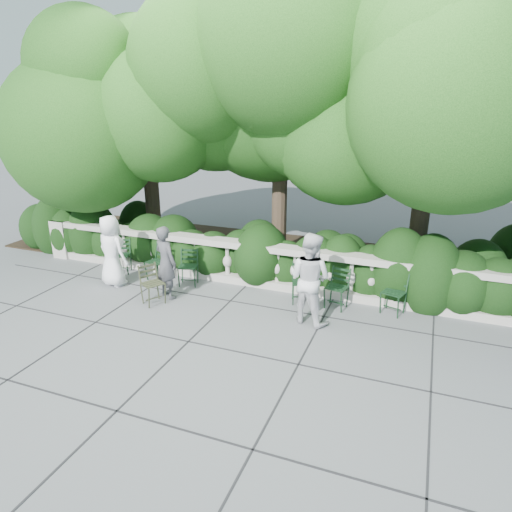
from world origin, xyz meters
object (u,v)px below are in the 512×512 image
(chair_a, at_px, (153,282))
(chair_f, at_px, (333,310))
(chair_b, at_px, (121,275))
(person_businessman, at_px, (112,251))
(chair_d, at_px, (389,316))
(person_casual_man, at_px, (310,278))
(chair_e, at_px, (302,305))
(person_woman_grey, at_px, (166,262))
(chair_weathered, at_px, (157,306))
(chair_c, at_px, (187,287))

(chair_a, bearing_deg, chair_f, 15.88)
(chair_a, xyz_separation_m, chair_b, (-0.98, 0.11, 0.00))
(chair_b, relative_size, person_businessman, 0.52)
(chair_a, height_order, chair_b, same)
(chair_d, distance_m, person_casual_man, 1.84)
(chair_e, height_order, chair_f, same)
(chair_b, relative_size, person_woman_grey, 0.54)
(chair_weathered, bearing_deg, person_woman_grey, 34.85)
(person_woman_grey, bearing_deg, chair_b, 0.44)
(chair_a, height_order, person_casual_man, person_casual_man)
(chair_d, bearing_deg, person_woman_grey, -152.27)
(chair_f, bearing_deg, person_woman_grey, -159.01)
(chair_b, xyz_separation_m, chair_c, (1.88, -0.11, 0.00))
(chair_d, height_order, chair_f, same)
(chair_e, height_order, person_casual_man, person_casual_man)
(chair_f, relative_size, chair_weathered, 1.00)
(chair_e, xyz_separation_m, chair_weathered, (-2.75, -1.10, 0.00))
(person_woman_grey, bearing_deg, person_businessman, 16.35)
(chair_b, relative_size, chair_d, 1.00)
(chair_e, height_order, person_businessman, person_businessman)
(chair_a, xyz_separation_m, chair_c, (0.90, 0.00, 0.00))
(chair_c, height_order, chair_f, same)
(chair_a, bearing_deg, person_woman_grey, -21.80)
(chair_c, relative_size, chair_weathered, 1.00)
(chair_d, distance_m, chair_weathered, 4.65)
(person_woman_grey, bearing_deg, chair_weathered, 116.15)
(chair_a, xyz_separation_m, chair_weathered, (0.80, -1.06, 0.00))
(chair_b, xyz_separation_m, chair_weathered, (1.78, -1.17, 0.00))
(chair_b, xyz_separation_m, person_casual_man, (4.83, -0.69, 0.88))
(chair_weathered, xyz_separation_m, person_businessman, (-1.52, 0.63, 0.81))
(chair_b, height_order, chair_f, same)
(chair_a, relative_size, chair_b, 1.00)
(chair_f, xyz_separation_m, person_businessman, (-4.92, -0.46, 0.81))
(chair_f, bearing_deg, chair_weathered, -151.36)
(chair_e, distance_m, person_woman_grey, 2.96)
(chair_b, xyz_separation_m, person_businessman, (0.26, -0.54, 0.81))
(chair_c, xyz_separation_m, person_casual_man, (2.95, -0.59, 0.88))
(person_woman_grey, bearing_deg, chair_f, -147.85)
(chair_c, xyz_separation_m, person_businessman, (-1.62, -0.44, 0.81))
(chair_e, relative_size, chair_weathered, 1.00)
(chair_e, relative_size, person_casual_man, 0.48)
(chair_d, bearing_deg, chair_c, -159.56)
(chair_a, bearing_deg, person_casual_man, 6.94)
(chair_f, relative_size, person_woman_grey, 0.54)
(chair_e, bearing_deg, chair_b, 160.32)
(chair_f, xyz_separation_m, chair_weathered, (-3.40, -1.08, 0.00))
(chair_a, relative_size, chair_d, 1.00)
(chair_e, bearing_deg, person_businessman, 167.52)
(person_businessman, bearing_deg, chair_f, -159.29)
(chair_b, bearing_deg, person_businessman, -84.64)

